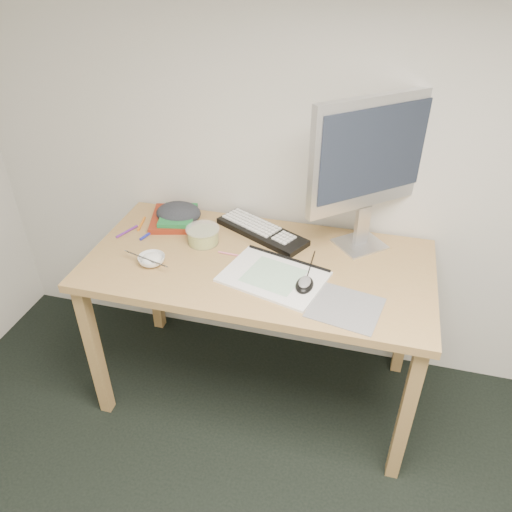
% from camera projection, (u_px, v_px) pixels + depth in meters
% --- Properties ---
extents(room_shell, '(3.60, 3.60, 3.60)m').
position_uv_depth(room_shell, '(233.00, 500.00, 0.36)').
color(room_shell, beige).
rests_on(room_shell, ground).
extents(desk, '(1.40, 0.70, 0.75)m').
position_uv_depth(desk, '(258.00, 278.00, 2.08)').
color(desk, '#A4804B').
rests_on(desk, ground).
extents(mousepad, '(0.28, 0.26, 0.00)m').
position_uv_depth(mousepad, '(345.00, 308.00, 1.79)').
color(mousepad, slate).
rests_on(mousepad, desk).
extents(sketchpad, '(0.44, 0.36, 0.01)m').
position_uv_depth(sketchpad, '(274.00, 277.00, 1.93)').
color(sketchpad, silver).
rests_on(sketchpad, desk).
extents(keyboard, '(0.45, 0.32, 0.03)m').
position_uv_depth(keyboard, '(262.00, 232.00, 2.20)').
color(keyboard, black).
rests_on(keyboard, desk).
extents(monitor, '(0.44, 0.39, 0.64)m').
position_uv_depth(monitor, '(371.00, 157.00, 1.91)').
color(monitor, silver).
rests_on(monitor, desk).
extents(mouse, '(0.07, 0.11, 0.04)m').
position_uv_depth(mouse, '(305.00, 282.00, 1.86)').
color(mouse, black).
rests_on(mouse, sketchpad).
extents(rice_bowl, '(0.12, 0.12, 0.03)m').
position_uv_depth(rice_bowl, '(152.00, 260.00, 2.01)').
color(rice_bowl, white).
rests_on(rice_bowl, desk).
extents(chopsticks, '(0.21, 0.08, 0.02)m').
position_uv_depth(chopsticks, '(146.00, 259.00, 1.98)').
color(chopsticks, silver).
rests_on(chopsticks, rice_bowl).
extents(fruit_tub, '(0.15, 0.15, 0.07)m').
position_uv_depth(fruit_tub, '(203.00, 235.00, 2.13)').
color(fruit_tub, gold).
rests_on(fruit_tub, desk).
extents(book_red, '(0.25, 0.29, 0.02)m').
position_uv_depth(book_red, '(173.00, 218.00, 2.30)').
color(book_red, maroon).
rests_on(book_red, desk).
extents(book_green, '(0.19, 0.23, 0.02)m').
position_uv_depth(book_green, '(178.00, 215.00, 2.28)').
color(book_green, '#1B6F34').
rests_on(book_green, book_red).
extents(cloth_lump, '(0.21, 0.18, 0.07)m').
position_uv_depth(cloth_lump, '(179.00, 213.00, 2.29)').
color(cloth_lump, '#26282D').
rests_on(cloth_lump, desk).
extents(pencil_pink, '(0.20, 0.02, 0.01)m').
position_uv_depth(pencil_pink, '(241.00, 256.00, 2.06)').
color(pencil_pink, pink).
rests_on(pencil_pink, desk).
extents(pencil_tan, '(0.15, 0.07, 0.01)m').
position_uv_depth(pencil_tan, '(276.00, 265.00, 2.00)').
color(pencil_tan, tan).
rests_on(pencil_tan, desk).
extents(pencil_black, '(0.17, 0.03, 0.01)m').
position_uv_depth(pencil_black, '(275.00, 261.00, 2.02)').
color(pencil_black, black).
rests_on(pencil_black, desk).
extents(marker_blue, '(0.05, 0.13, 0.01)m').
position_uv_depth(marker_blue, '(151.00, 233.00, 2.20)').
color(marker_blue, '#1D23A0').
rests_on(marker_blue, desk).
extents(marker_orange, '(0.03, 0.12, 0.01)m').
position_uv_depth(marker_orange, '(141.00, 224.00, 2.27)').
color(marker_orange, orange).
rests_on(marker_orange, desk).
extents(marker_purple, '(0.05, 0.12, 0.01)m').
position_uv_depth(marker_purple, '(127.00, 231.00, 2.21)').
color(marker_purple, '#5E2383').
rests_on(marker_purple, desk).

